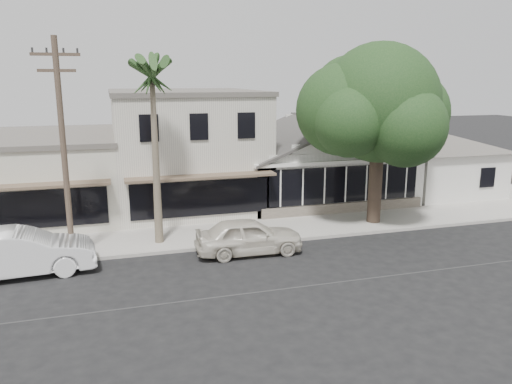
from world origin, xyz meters
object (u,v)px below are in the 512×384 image
object	(u,v)px
utility_pole	(63,146)
car_1	(20,253)
shade_tree	(375,106)
car_0	(249,236)

from	to	relation	value
utility_pole	car_1	bearing A→B (deg)	-148.37
utility_pole	shade_tree	xyz separation A→B (m)	(14.57, 1.47, 1.25)
car_0	shade_tree	bearing A→B (deg)	-67.83
car_0	utility_pole	bearing A→B (deg)	82.45
car_0	shade_tree	distance (m)	9.40
car_0	car_1	bearing A→B (deg)	91.21
utility_pole	car_1	xyz separation A→B (m)	(-1.78, -1.10, -3.88)
car_0	shade_tree	size ratio (longest dim) A/B	0.50
car_1	shade_tree	distance (m)	17.33
shade_tree	car_1	bearing A→B (deg)	-171.09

